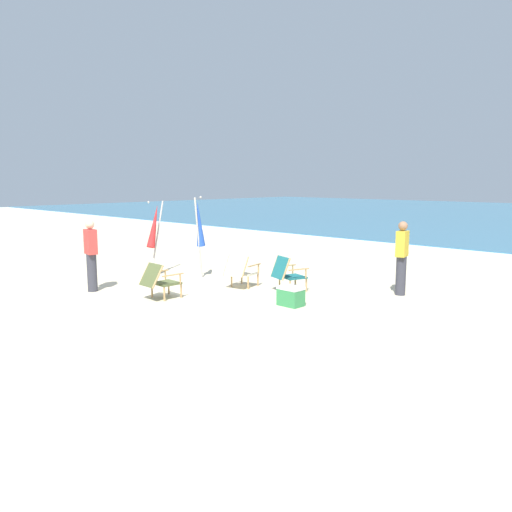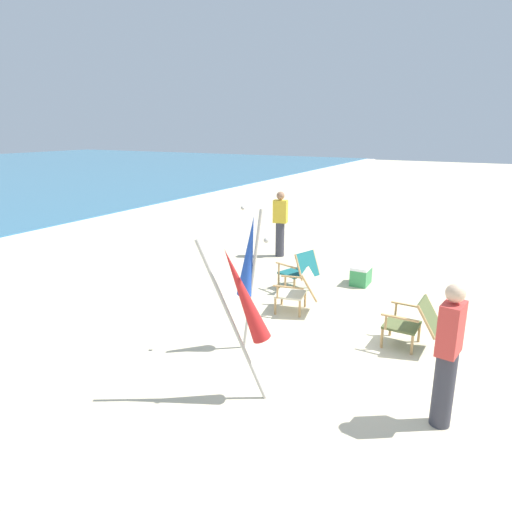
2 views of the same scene
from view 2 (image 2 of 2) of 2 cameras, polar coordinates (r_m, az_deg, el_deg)
ground_plane at (r=7.44m, az=13.11°, el=-9.60°), size 80.00×80.00×0.00m
beach_chair_far_center at (r=8.00m, az=5.56°, el=-4.16°), size 0.71×0.87×0.78m
beach_chair_front_right at (r=7.09m, az=19.17°, el=-7.68°), size 0.62×0.79×0.78m
beach_chair_back_left at (r=9.07m, az=5.56°, el=-1.66°), size 0.77×0.84×0.81m
umbrella_furled_blue at (r=6.36m, az=-0.87°, el=-0.23°), size 0.31×0.41×2.11m
umbrella_furled_red at (r=5.17m, az=-1.65°, el=-5.09°), size 0.49×0.82×1.99m
person_near_chairs at (r=5.29m, az=22.84°, el=-11.33°), size 0.37×0.25×1.63m
person_by_waterline at (r=11.35m, az=3.04°, el=4.09°), size 0.26×0.37×1.63m
cooler_box at (r=9.66m, az=12.99°, el=-2.33°), size 0.49×0.35×0.40m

